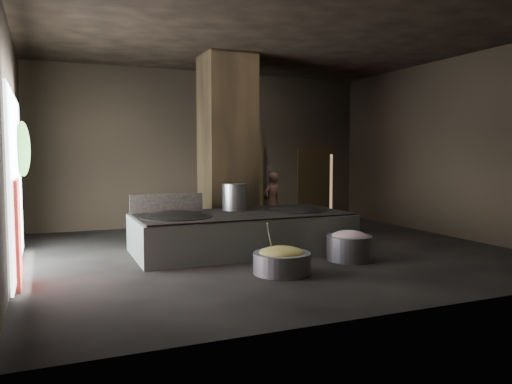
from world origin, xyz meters
name	(u,v)px	position (x,y,z in m)	size (l,w,h in m)	color
floor	(270,253)	(0.00, 0.00, -0.05)	(10.00, 9.00, 0.10)	black
ceiling	(271,37)	(0.00, 0.00, 4.55)	(10.00, 9.00, 0.10)	black
back_wall	(206,149)	(0.00, 4.55, 2.25)	(10.00, 0.10, 4.50)	black
front_wall	(418,143)	(0.00, -4.55, 2.25)	(10.00, 0.10, 4.50)	black
left_wall	(7,145)	(-5.05, 0.00, 2.25)	(0.10, 9.00, 4.50)	black
right_wall	(452,148)	(5.05, 0.00, 2.25)	(0.10, 9.00, 4.50)	black
pillar	(227,148)	(-0.30, 1.90, 2.25)	(1.20, 1.20, 4.50)	black
hearth_platform	(242,233)	(-0.59, 0.21, 0.40)	(4.56, 2.18, 0.79)	#A8BAA7
platform_cap	(242,214)	(-0.59, 0.21, 0.82)	(4.46, 2.14, 0.03)	black
wok_left	(176,221)	(-2.04, 0.16, 0.75)	(1.44, 1.44, 0.40)	black
wok_left_rim	(176,217)	(-2.04, 0.16, 0.82)	(1.47, 1.47, 0.05)	black
wok_right	(296,213)	(0.76, 0.26, 0.75)	(1.34, 1.34, 0.38)	black
wok_right_rim	(296,210)	(0.76, 0.26, 0.82)	(1.37, 1.37, 0.05)	black
stock_pot	(235,197)	(-0.54, 0.76, 1.13)	(0.55, 0.55, 0.59)	#929398
splash_guard	(167,203)	(-2.04, 0.96, 1.03)	(1.59, 0.06, 0.40)	black
cook	(272,203)	(1.08, 2.25, 0.80)	(0.59, 0.38, 1.61)	brown
veg_basin	(282,263)	(-0.67, -1.93, 0.19)	(1.01, 1.01, 0.37)	slate
veg_fill	(282,254)	(-0.67, -1.93, 0.35)	(0.83, 0.83, 0.25)	olive
ladle	(271,242)	(-0.82, -1.78, 0.55)	(0.03, 0.03, 0.80)	#929398
meat_basin	(349,248)	(1.04, -1.47, 0.24)	(0.89, 0.89, 0.49)	slate
meat_fill	(349,238)	(1.04, -1.47, 0.45)	(0.74, 0.74, 0.28)	#B16A77
doorway_near	(245,186)	(1.20, 4.45, 1.10)	(1.18, 0.08, 2.38)	black
doorway_near_glow	(253,187)	(1.50, 4.55, 1.05)	(0.74, 0.04, 1.75)	#8C6647
doorway_far	(314,184)	(3.60, 4.45, 1.10)	(1.18, 0.08, 2.38)	black
doorway_far_glow	(321,186)	(3.86, 4.44, 1.05)	(0.87, 0.04, 2.05)	#8C6647
left_opening	(16,182)	(-4.95, 0.20, 1.60)	(0.04, 4.20, 3.10)	white
pavilion_sliver	(18,234)	(-4.88, -1.10, 0.85)	(0.05, 0.90, 1.70)	maroon
tree_silhouette	(23,149)	(-4.85, 1.30, 2.20)	(0.28, 1.10, 1.10)	#194714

